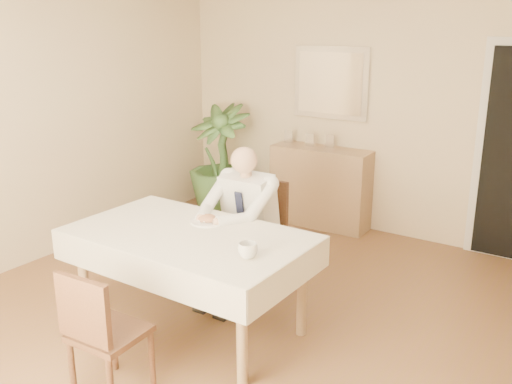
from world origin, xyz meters
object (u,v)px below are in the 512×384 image
Objects in this scene: dining_table at (189,244)px; chair_far at (258,228)px; coffee_mug at (248,250)px; seated_man at (237,218)px; potted_palm at (220,160)px; sideboard at (321,187)px; chair_near at (100,329)px.

chair_far is (0.00, 0.88, -0.15)m from dining_table.
chair_far is 1.21m from coffee_mug.
seated_man is at bearing -92.21° from chair_far.
dining_table is 0.90m from chair_far.
chair_far is 0.74× the size of seated_man.
coffee_mug is at bearing -49.49° from potted_palm.
potted_palm is at bearing 130.51° from coffee_mug.
coffee_mug is at bearing -50.41° from seated_man.
sideboard is (-0.26, 2.52, -0.23)m from dining_table.
sideboard is at bearing 14.36° from potted_palm.
chair_far is 1.11× the size of chair_near.
potted_palm is (-1.41, 1.63, -0.05)m from seated_man.
chair_far reaches higher than dining_table.
chair_far reaches higher than sideboard.
dining_table is 1.34× the size of potted_palm.
potted_palm is (-1.15, -0.30, 0.20)m from sideboard.
chair_near reaches higher than dining_table.
dining_table is at bearing 167.60° from coffee_mug.
chair_near is at bearing -89.38° from chair_far.
chair_near is at bearing -86.12° from sideboard.
coffee_mug is 0.11× the size of sideboard.
chair_far is 1.66m from sideboard.
potted_palm is at bearing 112.37° from chair_near.
chair_far is 1.81m from chair_near.
chair_near is 0.65× the size of potted_palm.
dining_table is 13.74× the size of coffee_mug.
dining_table is 1.88× the size of chair_far.
potted_palm reaches higher than coffee_mug.
seated_man is 1.14× the size of sideboard.
seated_man is (0.00, 0.59, 0.02)m from dining_table.
dining_table is at bearing -90.00° from seated_man.
dining_table is 2.54m from sideboard.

